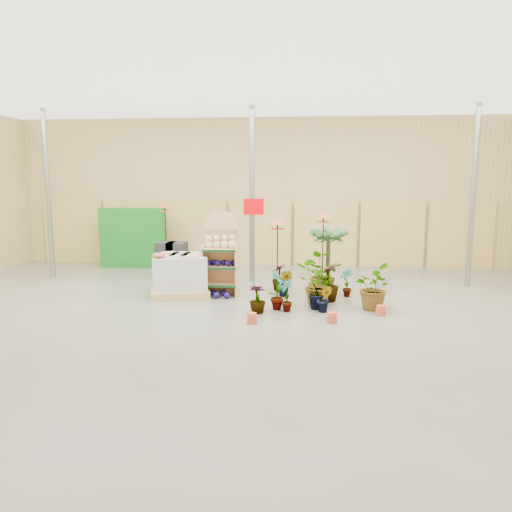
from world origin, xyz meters
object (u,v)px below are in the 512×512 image
(pallet_stack, at_px, (180,275))
(potted_plant_2, at_px, (317,285))
(bird_table_front, at_px, (278,224))
(display_shelf, at_px, (221,257))

(pallet_stack, height_order, potted_plant_2, pallet_stack)
(bird_table_front, bearing_deg, potted_plant_2, 9.26)
(bird_table_front, distance_m, potted_plant_2, 1.56)
(bird_table_front, height_order, potted_plant_2, bird_table_front)
(display_shelf, distance_m, potted_plant_2, 2.41)
(display_shelf, distance_m, pallet_stack, 1.04)
(display_shelf, relative_size, bird_table_front, 1.02)
(bird_table_front, xyz_separation_m, potted_plant_2, (0.84, 0.14, -1.30))
(pallet_stack, xyz_separation_m, bird_table_front, (2.29, -0.80, 1.29))
(display_shelf, height_order, potted_plant_2, display_shelf)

